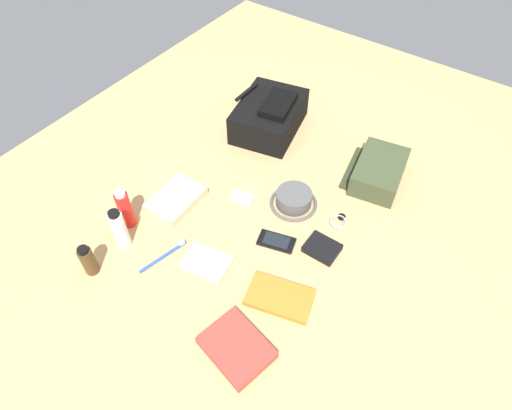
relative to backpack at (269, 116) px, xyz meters
The scene contains 16 objects.
ground_plane 0.48m from the backpack, 151.61° to the right, with size 2.64×2.02×0.02m, color tan.
backpack is the anchor object (origin of this frame).
toiletry_pouch 0.50m from the backpack, 91.35° to the right, with size 0.28×0.25×0.09m.
bucket_hat 0.44m from the backpack, 134.08° to the right, with size 0.17×0.17×0.06m.
cologne_bottle 0.92m from the backpack, behind, with size 0.04×0.04×0.12m.
toothpaste_tube 0.78m from the backpack, behind, with size 0.05×0.05×0.17m.
sunscreen_spray 0.72m from the backpack, behind, with size 0.05×0.05×0.16m.
paperback_novel 0.98m from the backpack, 151.25° to the right, with size 0.19×0.22×0.03m.
travel_guidebook 0.82m from the backpack, 143.54° to the right, with size 0.17×0.22×0.02m.
cell_phone 0.60m from the backpack, 143.46° to the right, with size 0.10×0.14×0.01m.
media_player 0.42m from the backpack, 159.42° to the right, with size 0.06×0.09×0.01m.
wristwatch 0.57m from the backpack, 119.95° to the right, with size 0.07×0.06×0.01m.
toothbrush 0.75m from the backpack, behind, with size 0.18×0.05×0.02m.
wallet 0.65m from the backpack, 130.06° to the right, with size 0.09×0.11×0.02m, color black.
notepad 0.72m from the backpack, 162.43° to the right, with size 0.11×0.15×0.02m, color beige.
folded_towel 0.55m from the backpack, behind, with size 0.20×0.14×0.04m, color beige.
Camera 1 is at (-0.83, -0.59, 1.23)m, focal length 31.12 mm.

